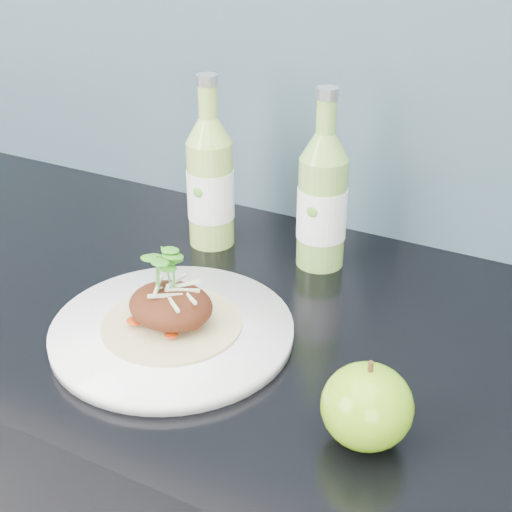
% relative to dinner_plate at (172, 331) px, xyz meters
% --- Properties ---
extents(dinner_plate, '(0.32, 0.32, 0.02)m').
position_rel_dinner_plate_xyz_m(dinner_plate, '(0.00, 0.00, 0.00)').
color(dinner_plate, white).
rests_on(dinner_plate, kitchen_counter).
extents(pork_taco, '(0.17, 0.17, 0.10)m').
position_rel_dinner_plate_xyz_m(pork_taco, '(0.00, 0.00, 0.04)').
color(pork_taco, tan).
rests_on(pork_taco, dinner_plate).
extents(green_apple, '(0.11, 0.11, 0.09)m').
position_rel_dinner_plate_xyz_m(green_apple, '(0.26, -0.06, 0.03)').
color(green_apple, '#559310').
rests_on(green_apple, kitchen_counter).
extents(cider_bottle_left, '(0.08, 0.08, 0.25)m').
position_rel_dinner_plate_xyz_m(cider_bottle_left, '(-0.09, 0.23, 0.09)').
color(cider_bottle_left, '#93BA4D').
rests_on(cider_bottle_left, kitchen_counter).
extents(cider_bottle_right, '(0.07, 0.07, 0.25)m').
position_rel_dinner_plate_xyz_m(cider_bottle_right, '(0.08, 0.25, 0.09)').
color(cider_bottle_right, '#79A946').
rests_on(cider_bottle_right, kitchen_counter).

